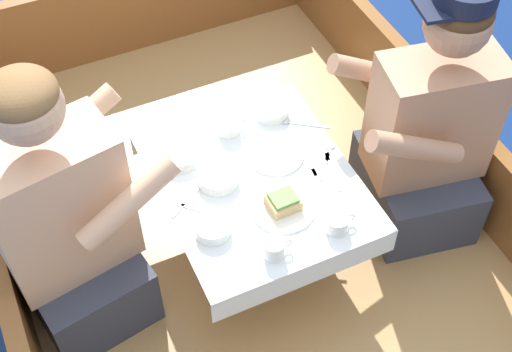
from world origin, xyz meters
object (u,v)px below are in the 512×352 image
at_px(sandwich, 283,202).
at_px(coffee_cup_port, 274,248).
at_px(coffee_cup_starboard, 229,125).
at_px(coffee_cup_center, 337,223).
at_px(person_starboard, 427,134).
at_px(person_port, 67,226).

bearing_deg(sandwich, coffee_cup_port, -124.62).
height_order(coffee_cup_port, coffee_cup_starboard, coffee_cup_starboard).
bearing_deg(coffee_cup_center, coffee_cup_starboard, 104.64).
relative_size(person_starboard, coffee_cup_port, 10.98).
distance_m(person_port, person_starboard, 1.24).
bearing_deg(coffee_cup_center, person_starboard, 24.00).
bearing_deg(coffee_cup_port, coffee_cup_center, 1.60).
height_order(person_port, coffee_cup_port, person_port).
xyz_separation_m(sandwich, coffee_cup_port, (-0.10, -0.15, 0.00)).
bearing_deg(sandwich, coffee_cup_starboard, 93.19).
distance_m(person_port, coffee_cup_port, 0.64).
bearing_deg(coffee_cup_center, coffee_cup_port, -178.40).
height_order(person_port, coffee_cup_center, person_port).
xyz_separation_m(sandwich, coffee_cup_starboard, (-0.02, 0.38, 0.00)).
bearing_deg(coffee_cup_center, sandwich, 129.02).
distance_m(person_starboard, coffee_cup_center, 0.51).
bearing_deg(coffee_cup_port, person_starboard, 17.37).
bearing_deg(person_starboard, coffee_cup_port, 27.70).
relative_size(sandwich, coffee_cup_port, 1.06).
bearing_deg(person_starboard, coffee_cup_center, 34.33).
xyz_separation_m(person_starboard, sandwich, (-0.59, -0.07, 0.01)).
xyz_separation_m(person_port, sandwich, (0.64, -0.20, 0.01)).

